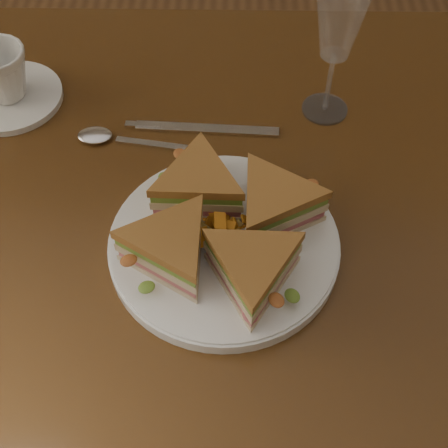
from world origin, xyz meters
name	(u,v)px	position (x,y,z in m)	size (l,w,h in m)	color
ground	(215,407)	(0.00, 0.00, 0.00)	(6.00, 6.00, 0.00)	brown
table	(209,239)	(0.00, 0.00, 0.65)	(1.20, 0.80, 0.75)	#371F0C
plate	(224,245)	(0.02, -0.09, 0.76)	(0.27, 0.27, 0.02)	white
sandwich_wedges	(224,227)	(0.02, -0.09, 0.80)	(0.29, 0.29, 0.06)	beige
crisps_mound	(224,229)	(0.02, -0.09, 0.79)	(0.09, 0.09, 0.05)	orange
spoon	(111,138)	(-0.14, 0.09, 0.75)	(0.18, 0.05, 0.01)	silver
knife	(197,129)	(-0.02, 0.12, 0.75)	(0.22, 0.03, 0.00)	silver
wine_glass	(339,24)	(0.16, 0.16, 0.89)	(0.07, 0.07, 0.20)	white
saucer	(10,97)	(-0.29, 0.17, 0.76)	(0.15, 0.15, 0.01)	white
coffee_cup	(1,73)	(-0.29, 0.17, 0.80)	(0.08, 0.08, 0.08)	white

